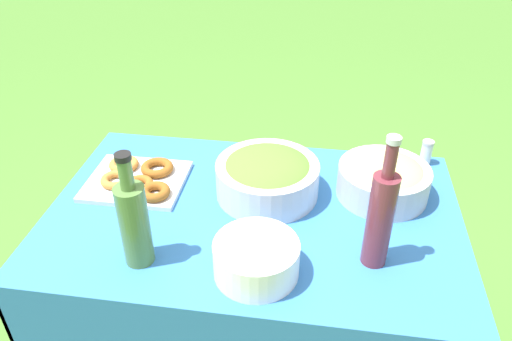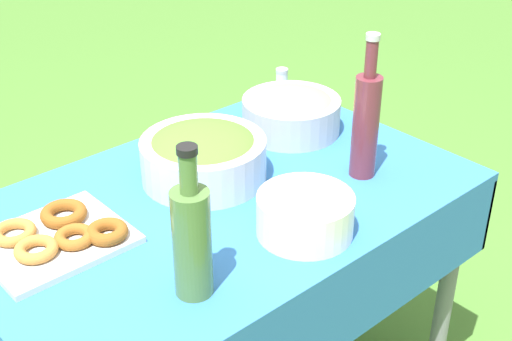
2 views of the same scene
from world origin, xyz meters
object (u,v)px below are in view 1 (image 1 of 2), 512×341
at_px(donut_platter, 138,179).
at_px(plate_stack, 256,259).
at_px(salad_bowl, 267,176).
at_px(olive_oil_bottle, 134,221).
at_px(pasta_bowl, 384,178).
at_px(wine_bottle, 380,216).

relative_size(donut_platter, plate_stack, 1.41).
relative_size(salad_bowl, plate_stack, 1.45).
bearing_deg(olive_oil_bottle, pasta_bowl, 30.91).
xyz_separation_m(salad_bowl, olive_oil_bottle, (-0.30, -0.35, 0.06)).
xyz_separation_m(pasta_bowl, olive_oil_bottle, (-0.66, -0.39, 0.07)).
xyz_separation_m(salad_bowl, pasta_bowl, (0.36, 0.05, -0.01)).
relative_size(salad_bowl, wine_bottle, 0.84).
bearing_deg(pasta_bowl, salad_bowl, -172.52).
height_order(salad_bowl, donut_platter, salad_bowl).
distance_m(salad_bowl, pasta_bowl, 0.36).
distance_m(salad_bowl, wine_bottle, 0.42).
xyz_separation_m(salad_bowl, donut_platter, (-0.42, -0.01, -0.05)).
height_order(plate_stack, olive_oil_bottle, olive_oil_bottle).
bearing_deg(donut_platter, plate_stack, -37.72).
xyz_separation_m(donut_platter, plate_stack, (0.44, -0.34, 0.03)).
distance_m(pasta_bowl, olive_oil_bottle, 0.77).
height_order(donut_platter, wine_bottle, wine_bottle).
xyz_separation_m(salad_bowl, plate_stack, (0.02, -0.35, -0.02)).
bearing_deg(plate_stack, salad_bowl, 92.74).
height_order(salad_bowl, olive_oil_bottle, olive_oil_bottle).
relative_size(salad_bowl, olive_oil_bottle, 0.97).
xyz_separation_m(plate_stack, wine_bottle, (0.30, 0.09, 0.10)).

